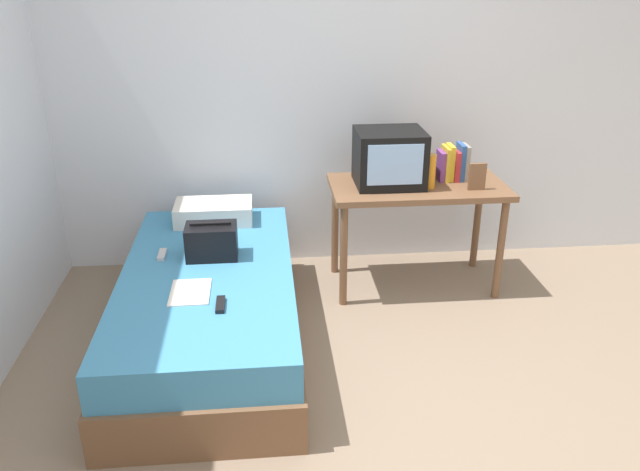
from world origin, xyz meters
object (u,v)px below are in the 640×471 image
Objects in this scene: picture_frame at (477,177)px; remote_dark at (220,305)px; water_bottle at (430,171)px; pillow at (214,212)px; handbag at (212,241)px; book_row at (453,163)px; bed at (210,308)px; tv at (389,158)px; magazine at (190,292)px; remote_silver at (162,255)px; desk at (417,198)px.

picture_frame is 1.88m from remote_dark.
pillow is at bearing 171.67° from water_bottle.
pillow is at bearing 92.34° from handbag.
book_row is 1.70m from handbag.
pillow is at bearing 170.88° from picture_frame.
picture_frame is 0.59× the size of handbag.
tv is (1.16, 0.65, 0.69)m from bed.
tv is 1.79× the size of book_row.
tv reaches higher than picture_frame.
book_row is 1.57× the size of remote_dark.
handbag is (0.02, -0.57, 0.04)m from pillow.
picture_frame is 1.73m from handbag.
handbag is at bearing -157.97° from tv.
magazine is at bearing -105.18° from bed.
bed is 13.89× the size of remote_silver.
book_row is at bearing 112.95° from picture_frame.
remote_dark is (-1.26, -1.04, -0.16)m from desk.
pillow is 0.61m from remote_silver.
bed is 1.72× the size of desk.
water_bottle is 1.46m from handbag.
remote_silver is (-0.30, 0.03, -0.09)m from handbag.
water_bottle is at bearing 36.29° from remote_dark.
book_row is 1.97m from magazine.
water_bottle reaches higher than remote_dark.
tv is 1.59m from magazine.
pillow is (-1.61, 0.05, -0.31)m from book_row.
desk is (1.36, 0.62, 0.41)m from bed.
picture_frame is at bearing -12.86° from water_bottle.
remote_silver is at bearing 113.77° from magazine.
water_bottle is (0.25, -0.10, -0.07)m from tv.
remote_silver is at bearing -163.43° from tv.
water_bottle is at bearing -141.46° from book_row.
book_row reaches higher than remote_dark.
tv reaches higher than pillow.
remote_dark is at bearing -143.40° from book_row.
pillow is (-0.00, 0.75, 0.31)m from bed.
desk reaches higher than handbag.
tv reaches higher than remote_dark.
bed is 6.67× the size of handbag.
pillow is 3.57× the size of remote_silver.
handbag is at bearing -87.66° from pillow.
picture_frame is at bearing 29.19° from remote_dark.
pillow reaches higher than remote_dark.
bed is 0.36m from magazine.
desk is at bearing -5.47° from pillow.
tv is at bearing 158.17° from water_bottle.
remote_dark is at bearing -82.85° from handbag.
remote_dark is at bearing -44.01° from magazine.
tv is 3.06× the size of remote_silver.
handbag is (-1.14, -0.46, -0.34)m from tv.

